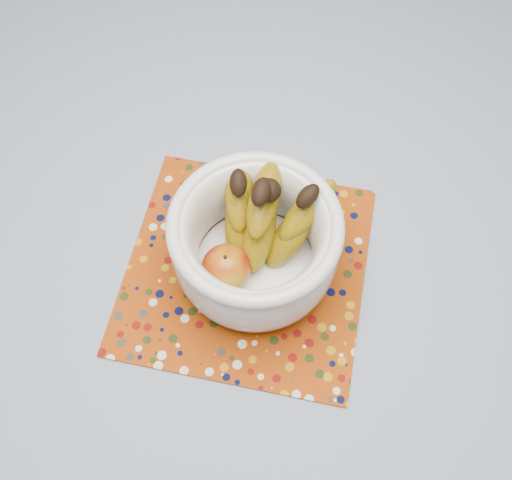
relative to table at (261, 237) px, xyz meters
The scene contains 4 objects.
table is the anchor object (origin of this frame).
tablecloth 0.08m from the table, ahead, with size 1.32×1.32×0.01m, color slate.
placemat 0.14m from the table, 90.97° to the right, with size 0.36×0.36×0.00m, color #8D3307.
fruit_bowl 0.20m from the table, 80.27° to the right, with size 0.26×0.25×0.19m.
Camera 1 is at (0.10, -0.49, 1.59)m, focal length 42.00 mm.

